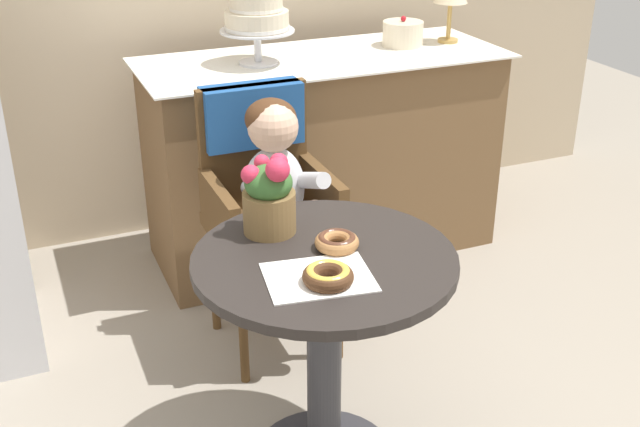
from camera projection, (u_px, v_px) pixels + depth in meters
The scene contains 10 objects.
cafe_table at pixel (324, 322), 2.21m from camera, with size 0.72×0.72×0.72m.
wicker_chair at pixel (262, 177), 2.81m from camera, with size 0.42×0.45×0.95m.
seated_child at pixel (277, 183), 2.67m from camera, with size 0.27×0.32×0.73m.
paper_napkin at pixel (319, 277), 2.01m from camera, with size 0.27×0.21×0.00m, color white.
donut_front at pixel (328, 275), 1.98m from camera, with size 0.13×0.13×0.05m.
donut_mid at pixel (337, 241), 2.15m from camera, with size 0.12×0.12×0.04m.
flower_vase at pixel (269, 196), 2.20m from camera, with size 0.15×0.16×0.24m.
display_counter at pixel (323, 156), 3.51m from camera, with size 1.56×0.62×0.90m.
tiered_cake_stand at pixel (257, 17), 3.14m from camera, with size 0.30×0.30×0.28m.
round_layer_cake at pixel (403, 34), 3.47m from camera, with size 0.18×0.18×0.13m.
Camera 1 is at (-0.74, -1.71, 1.74)m, focal length 44.46 mm.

